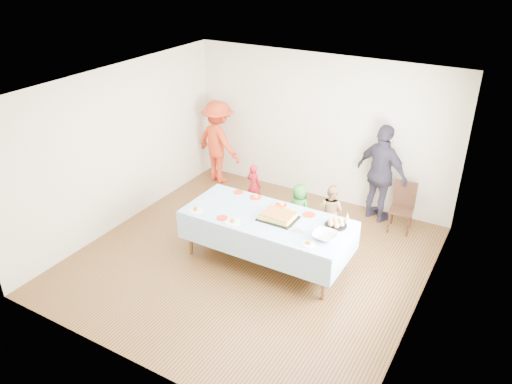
# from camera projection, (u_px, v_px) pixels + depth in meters

# --- Properties ---
(ground) EXTENTS (5.00, 5.00, 0.00)m
(ground) POSITION_uv_depth(u_px,v_px,m) (251.00, 259.00, 7.73)
(ground) COLOR #462814
(ground) RESTS_ON ground
(room_walls) EXTENTS (5.04, 5.04, 2.72)m
(room_walls) POSITION_uv_depth(u_px,v_px,m) (254.00, 154.00, 6.90)
(room_walls) COLOR beige
(room_walls) RESTS_ON ground
(party_table) EXTENTS (2.50, 1.10, 0.78)m
(party_table) POSITION_uv_depth(u_px,v_px,m) (267.00, 220.00, 7.36)
(party_table) COLOR #51321B
(party_table) RESTS_ON ground
(birthday_cake) EXTENTS (0.54, 0.42, 0.10)m
(birthday_cake) POSITION_uv_depth(u_px,v_px,m) (278.00, 216.00, 7.26)
(birthday_cake) COLOR black
(birthday_cake) RESTS_ON party_table
(rolls_tray) EXTENTS (0.32, 0.32, 0.10)m
(rolls_tray) POSITION_uv_depth(u_px,v_px,m) (336.00, 223.00, 7.08)
(rolls_tray) COLOR black
(rolls_tray) RESTS_ON party_table
(punch_bowl) EXTENTS (0.34, 0.34, 0.08)m
(punch_bowl) POSITION_uv_depth(u_px,v_px,m) (325.00, 236.00, 6.79)
(punch_bowl) COLOR silver
(punch_bowl) RESTS_ON party_table
(party_hat) EXTENTS (0.09, 0.09, 0.15)m
(party_hat) POSITION_uv_depth(u_px,v_px,m) (347.00, 217.00, 7.18)
(party_hat) COLOR silver
(party_hat) RESTS_ON party_table
(fork_pile) EXTENTS (0.24, 0.18, 0.07)m
(fork_pile) POSITION_uv_depth(u_px,v_px,m) (297.00, 229.00, 6.96)
(fork_pile) COLOR white
(fork_pile) RESTS_ON party_table
(plate_red_far_a) EXTENTS (0.16, 0.16, 0.01)m
(plate_red_far_a) POSITION_uv_depth(u_px,v_px,m) (238.00, 192.00, 8.03)
(plate_red_far_a) COLOR red
(plate_red_far_a) RESTS_ON party_table
(plate_red_far_b) EXTENTS (0.19, 0.19, 0.01)m
(plate_red_far_b) POSITION_uv_depth(u_px,v_px,m) (255.00, 197.00, 7.87)
(plate_red_far_b) COLOR red
(plate_red_far_b) RESTS_ON party_table
(plate_red_far_c) EXTENTS (0.19, 0.19, 0.01)m
(plate_red_far_c) POSITION_uv_depth(u_px,v_px,m) (281.00, 205.00, 7.64)
(plate_red_far_c) COLOR red
(plate_red_far_c) RESTS_ON party_table
(plate_red_far_d) EXTENTS (0.19, 0.19, 0.01)m
(plate_red_far_d) POSITION_uv_depth(u_px,v_px,m) (309.00, 215.00, 7.38)
(plate_red_far_d) COLOR red
(plate_red_far_d) RESTS_ON party_table
(plate_red_near) EXTENTS (0.17, 0.17, 0.01)m
(plate_red_near) POSITION_uv_depth(u_px,v_px,m) (222.00, 218.00, 7.29)
(plate_red_near) COLOR red
(plate_red_near) RESTS_ON party_table
(plate_white_left) EXTENTS (0.22, 0.22, 0.01)m
(plate_white_left) POSITION_uv_depth(u_px,v_px,m) (196.00, 210.00, 7.49)
(plate_white_left) COLOR white
(plate_white_left) RESTS_ON party_table
(plate_white_mid) EXTENTS (0.23, 0.23, 0.01)m
(plate_white_mid) POSITION_uv_depth(u_px,v_px,m) (233.00, 222.00, 7.18)
(plate_white_mid) COLOR white
(plate_white_mid) RESTS_ON party_table
(plate_white_right) EXTENTS (0.20, 0.20, 0.01)m
(plate_white_right) POSITION_uv_depth(u_px,v_px,m) (308.00, 244.00, 6.67)
(plate_white_right) COLOR white
(plate_white_right) RESTS_ON party_table
(dining_chair) EXTENTS (0.40, 0.40, 0.85)m
(dining_chair) POSITION_uv_depth(u_px,v_px,m) (403.00, 204.00, 8.33)
(dining_chair) COLOR black
(dining_chair) RESTS_ON ground
(toddler_left) EXTENTS (0.32, 0.23, 0.83)m
(toddler_left) POSITION_uv_depth(u_px,v_px,m) (254.00, 186.00, 9.08)
(toddler_left) COLOR red
(toddler_left) RESTS_ON ground
(toddler_mid) EXTENTS (0.49, 0.39, 0.88)m
(toddler_mid) POSITION_uv_depth(u_px,v_px,m) (299.00, 209.00, 8.24)
(toddler_mid) COLOR #2B7727
(toddler_mid) RESTS_ON ground
(toddler_right) EXTENTS (0.49, 0.41, 0.92)m
(toddler_right) POSITION_uv_depth(u_px,v_px,m) (331.00, 211.00, 8.16)
(toddler_right) COLOR tan
(toddler_right) RESTS_ON ground
(adult_left) EXTENTS (1.20, 0.88, 1.67)m
(adult_left) POSITION_uv_depth(u_px,v_px,m) (218.00, 142.00, 9.86)
(adult_left) COLOR red
(adult_left) RESTS_ON ground
(adult_right) EXTENTS (1.10, 0.77, 1.73)m
(adult_right) POSITION_uv_depth(u_px,v_px,m) (382.00, 174.00, 8.46)
(adult_right) COLOR #2C2837
(adult_right) RESTS_ON ground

